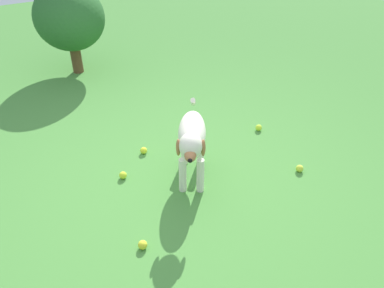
{
  "coord_description": "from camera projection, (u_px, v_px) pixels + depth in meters",
  "views": [
    {
      "loc": [
        2.27,
        -1.21,
        2.13
      ],
      "look_at": [
        0.01,
        0.16,
        0.34
      ],
      "focal_mm": 35.95,
      "sensor_mm": 36.0,
      "label": 1
    }
  ],
  "objects": [
    {
      "name": "tennis_ball_1",
      "position": [
        259.0,
        128.0,
        3.99
      ],
      "size": [
        0.07,
        0.07,
        0.07
      ],
      "primitive_type": "sphere",
      "color": "#C1E231",
      "rests_on": "ground"
    },
    {
      "name": "dog",
      "position": [
        192.0,
        138.0,
        3.09
      ],
      "size": [
        0.84,
        0.58,
        0.66
      ],
      "rotation": [
        0.0,
        0.0,
        5.71
      ],
      "color": "silver",
      "rests_on": "ground"
    },
    {
      "name": "shrub_far",
      "position": [
        69.0,
        17.0,
        4.85
      ],
      "size": [
        0.98,
        0.88,
        1.15
      ],
      "color": "brown",
      "rests_on": "ground"
    },
    {
      "name": "tennis_ball_0",
      "position": [
        300.0,
        168.0,
        3.42
      ],
      "size": [
        0.07,
        0.07,
        0.07
      ],
      "primitive_type": "sphere",
      "color": "#C2D239",
      "rests_on": "ground"
    },
    {
      "name": "tennis_ball_2",
      "position": [
        144.0,
        150.0,
        3.65
      ],
      "size": [
        0.07,
        0.07,
        0.07
      ],
      "primitive_type": "sphere",
      "color": "yellow",
      "rests_on": "ground"
    },
    {
      "name": "tennis_ball_4",
      "position": [
        143.0,
        245.0,
        2.69
      ],
      "size": [
        0.07,
        0.07,
        0.07
      ],
      "primitive_type": "sphere",
      "color": "yellow",
      "rests_on": "ground"
    },
    {
      "name": "tennis_ball_3",
      "position": [
        123.0,
        175.0,
        3.34
      ],
      "size": [
        0.07,
        0.07,
        0.07
      ],
      "primitive_type": "sphere",
      "color": "#C7DF2E",
      "rests_on": "ground"
    },
    {
      "name": "ground",
      "position": [
        175.0,
        181.0,
        3.32
      ],
      "size": [
        14.0,
        14.0,
        0.0
      ],
      "primitive_type": "plane",
      "color": "#478438"
    }
  ]
}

